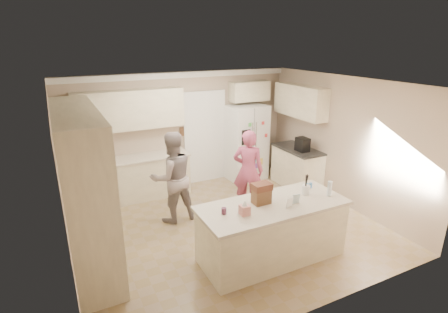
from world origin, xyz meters
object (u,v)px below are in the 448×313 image
tissue_box (245,210)px  island_base (272,232)px  refrigerator (246,143)px  teen_girl (248,171)px  coffee_maker (302,144)px  dollhouse_body (261,196)px  utensil_crock (306,190)px  teen_boy (172,177)px

tissue_box → island_base: bearing=10.3°
refrigerator → island_base: size_ratio=0.82×
teen_girl → coffee_maker: bearing=-132.0°
coffee_maker → teen_girl: size_ratio=0.18×
dollhouse_body → teen_girl: 1.66m
refrigerator → coffee_maker: bearing=-61.7°
coffee_maker → utensil_crock: bearing=-127.1°
dollhouse_body → teen_boy: 1.93m
dollhouse_body → teen_girl: (0.66, 1.51, -0.22)m
island_base → utensil_crock: 0.86m
island_base → tissue_box: bearing=-169.7°
refrigerator → teen_girl: bearing=-122.3°
refrigerator → tissue_box: refrigerator is taller
coffee_maker → teen_boy: 3.02m
tissue_box → teen_girl: size_ratio=0.09×
refrigerator → teen_girl: size_ratio=1.10×
utensil_crock → tissue_box: 1.21m
coffee_maker → teen_boy: teen_boy is taller
tissue_box → coffee_maker: bearing=37.6°
refrigerator → island_base: (-1.30, -3.08, -0.46)m
refrigerator → coffee_maker: 1.41m
refrigerator → teen_girl: 1.68m
coffee_maker → refrigerator: bearing=122.2°
island_base → refrigerator: bearing=67.1°
refrigerator → teen_boy: size_ratio=1.05×
refrigerator → teen_girl: refrigerator is taller
utensil_crock → teen_girl: (-0.14, 1.56, -0.18)m
refrigerator → teen_boy: bearing=-155.1°
teen_boy → teen_girl: (1.47, -0.23, -0.04)m
coffee_maker → dollhouse_body: bearing=-140.7°
refrigerator → teen_girl: (-0.80, -1.48, -0.08)m
utensil_crock → tissue_box: utensil_crock is taller
utensil_crock → teen_boy: size_ratio=0.09×
refrigerator → coffee_maker: (0.75, -1.18, 0.17)m
tissue_box → dollhouse_body: bearing=26.6°
coffee_maker → utensil_crock: 2.32m
teen_boy → teen_girl: bearing=168.2°
utensil_crock → teen_girl: 1.57m
island_base → coffee_maker: bearing=42.8°
utensil_crock → dollhouse_body: 0.80m
utensil_crock → dollhouse_body: size_ratio=0.58×
tissue_box → teen_boy: (-0.42, 1.94, -0.13)m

